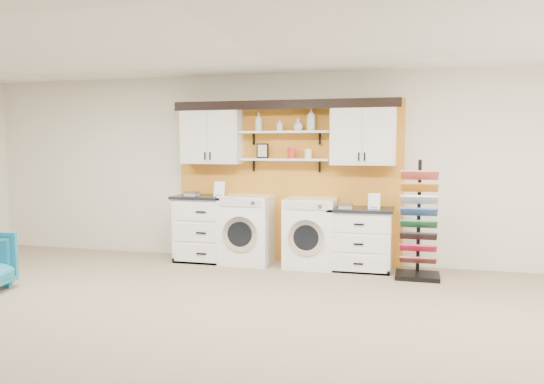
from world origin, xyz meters
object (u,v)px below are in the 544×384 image
(base_cabinet_right, at_px, (361,239))
(dryer, at_px, (311,233))
(washer, at_px, (247,229))
(base_cabinet_left, at_px, (209,228))
(sample_rack, at_px, (418,240))

(base_cabinet_right, xyz_separation_m, dryer, (-0.71, -0.00, 0.06))
(base_cabinet_right, distance_m, washer, 1.66)
(base_cabinet_left, xyz_separation_m, washer, (0.60, -0.00, 0.01))
(washer, relative_size, dryer, 1.02)
(base_cabinet_left, relative_size, washer, 1.01)
(base_cabinet_right, bearing_deg, base_cabinet_left, -180.00)
(base_cabinet_right, bearing_deg, dryer, -179.72)
(base_cabinet_right, bearing_deg, sample_rack, -19.72)
(sample_rack, bearing_deg, base_cabinet_left, 175.80)
(base_cabinet_right, relative_size, sample_rack, 0.57)
(washer, distance_m, sample_rack, 2.45)
(base_cabinet_left, relative_size, base_cabinet_right, 1.14)
(base_cabinet_left, height_order, base_cabinet_right, base_cabinet_left)
(base_cabinet_right, relative_size, washer, 0.88)
(dryer, bearing_deg, sample_rack, -10.44)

